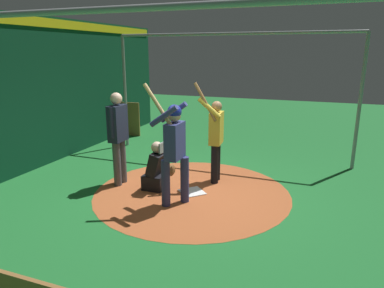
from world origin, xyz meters
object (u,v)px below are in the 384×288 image
object	(u,v)px
batter	(174,145)
visitor	(216,136)
home_plate	(192,192)
umpire	(118,133)
catcher	(157,171)
bat_rack	(125,119)

from	to	relation	value
batter	visitor	size ratio (longest dim) A/B	1.03
home_plate	umpire	bearing A→B (deg)	-177.38
umpire	visitor	xyz separation A→B (m)	(1.74, 0.78, -0.08)
catcher	umpire	world-z (taller)	umpire
home_plate	batter	xyz separation A→B (m)	(-0.11, -0.56, 1.05)
home_plate	catcher	distance (m)	0.79
umpire	bat_rack	distance (m)	4.33
home_plate	bat_rack	xyz separation A→B (m)	(-3.64, 3.66, 0.48)
catcher	visitor	xyz separation A→B (m)	(0.93, 0.77, 0.59)
bat_rack	umpire	bearing A→B (deg)	-60.23
umpire	home_plate	bearing A→B (deg)	2.62
visitor	bat_rack	bearing A→B (deg)	137.97
home_plate	visitor	size ratio (longest dim) A/B	0.21
home_plate	bat_rack	world-z (taller)	bat_rack
catcher	umpire	xyz separation A→B (m)	(-0.81, -0.01, 0.67)
catcher	bat_rack	xyz separation A→B (m)	(-2.95, 3.72, 0.12)
umpire	catcher	bearing A→B (deg)	0.77
batter	umpire	world-z (taller)	batter
home_plate	batter	distance (m)	1.19
home_plate	bat_rack	size ratio (longest dim) A/B	0.40
visitor	bat_rack	world-z (taller)	visitor
batter	catcher	bearing A→B (deg)	139.34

